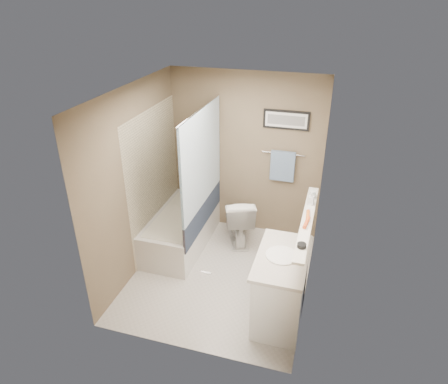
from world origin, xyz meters
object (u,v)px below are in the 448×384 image
(vanity, at_px, (281,289))
(hair_brush_back, at_px, (308,216))
(candle_bowl_near, at_px, (302,245))
(toilet, at_px, (238,219))
(soap_bottle, at_px, (311,198))
(hair_brush_front, at_px, (306,222))
(bathtub, at_px, (181,229))
(glass_jar, at_px, (312,194))

(vanity, relative_size, hair_brush_back, 4.09)
(vanity, xyz_separation_m, hair_brush_back, (0.19, 0.40, 0.74))
(candle_bowl_near, height_order, hair_brush_back, hair_brush_back)
(toilet, xyz_separation_m, hair_brush_back, (1.02, -0.95, 0.77))
(hair_brush_back, bearing_deg, soap_bottle, 90.00)
(vanity, bearing_deg, hair_brush_front, 54.45)
(toilet, bearing_deg, hair_brush_front, 111.96)
(candle_bowl_near, xyz_separation_m, hair_brush_back, (0.00, 0.58, 0.00))
(bathtub, relative_size, glass_jar, 15.00)
(hair_brush_back, height_order, glass_jar, glass_jar)
(toilet, relative_size, candle_bowl_near, 8.24)
(toilet, bearing_deg, candle_bowl_near, 102.51)
(vanity, height_order, glass_jar, glass_jar)
(hair_brush_back, xyz_separation_m, soap_bottle, (0.00, 0.32, 0.05))
(toilet, bearing_deg, hair_brush_back, 115.94)
(toilet, height_order, hair_brush_front, hair_brush_front)
(glass_jar, bearing_deg, vanity, -102.01)
(hair_brush_back, bearing_deg, candle_bowl_near, -90.00)
(toilet, relative_size, hair_brush_front, 3.37)
(glass_jar, bearing_deg, bathtub, 175.09)
(candle_bowl_near, distance_m, glass_jar, 1.05)
(bathtub, distance_m, hair_brush_back, 2.09)
(hair_brush_front, distance_m, glass_jar, 0.61)
(bathtub, height_order, hair_brush_front, hair_brush_front)
(vanity, distance_m, hair_brush_front, 0.80)
(hair_brush_front, bearing_deg, soap_bottle, 90.00)
(glass_jar, bearing_deg, soap_bottle, -90.00)
(bathtub, distance_m, soap_bottle, 2.04)
(soap_bottle, bearing_deg, glass_jar, 90.00)
(bathtub, distance_m, candle_bowl_near, 2.33)
(hair_brush_back, distance_m, soap_bottle, 0.32)
(hair_brush_back, height_order, soap_bottle, soap_bottle)
(glass_jar, xyz_separation_m, soap_bottle, (0.00, -0.15, 0.02))
(candle_bowl_near, bearing_deg, bathtub, 146.05)
(vanity, relative_size, glass_jar, 9.00)
(hair_brush_front, bearing_deg, bathtub, 156.90)
(toilet, bearing_deg, vanity, 100.55)
(hair_brush_front, bearing_deg, candle_bowl_near, -90.00)
(candle_bowl_near, xyz_separation_m, hair_brush_front, (0.00, 0.44, 0.00))
(toilet, distance_m, hair_brush_front, 1.68)
(vanity, distance_m, glass_jar, 1.17)
(vanity, bearing_deg, hair_brush_back, 65.04)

